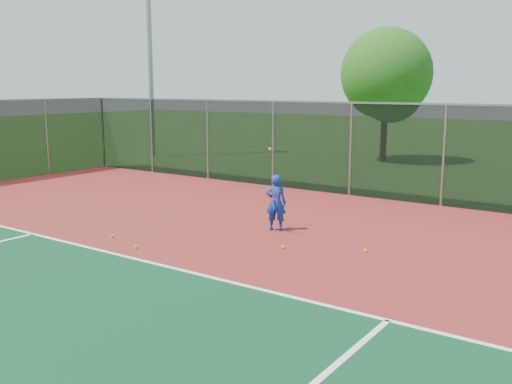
% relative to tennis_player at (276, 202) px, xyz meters
% --- Properties ---
extents(ground, '(120.00, 120.00, 0.00)m').
position_rel_tennis_player_xyz_m(ground, '(2.43, -6.69, -0.72)').
color(ground, '#255418').
rests_on(ground, ground).
extents(court_apron, '(30.00, 20.00, 0.02)m').
position_rel_tennis_player_xyz_m(court_apron, '(2.43, -4.69, -0.71)').
color(court_apron, maroon).
rests_on(court_apron, ground).
extents(fence_back, '(30.00, 0.06, 3.03)m').
position_rel_tennis_player_xyz_m(fence_back, '(2.43, 5.31, 0.84)').
color(fence_back, black).
rests_on(fence_back, court_apron).
extents(tennis_player, '(0.60, 0.66, 2.03)m').
position_rel_tennis_player_xyz_m(tennis_player, '(0.00, 0.00, 0.00)').
color(tennis_player, '#1235AC').
rests_on(tennis_player, court_apron).
extents(practice_ball_0, '(0.07, 0.07, 0.07)m').
position_rel_tennis_player_xyz_m(practice_ball_0, '(-2.77, -2.79, -0.67)').
color(practice_ball_0, '#CAD618').
rests_on(practice_ball_0, court_apron).
extents(practice_ball_1, '(0.07, 0.07, 0.07)m').
position_rel_tennis_player_xyz_m(practice_ball_1, '(1.02, -1.28, -0.67)').
color(practice_ball_1, '#CAD618').
rests_on(practice_ball_1, court_apron).
extents(practice_ball_2, '(0.07, 0.07, 0.07)m').
position_rel_tennis_player_xyz_m(practice_ball_2, '(-1.64, -3.11, -0.67)').
color(practice_ball_2, '#CAD618').
rests_on(practice_ball_2, court_apron).
extents(practice_ball_3, '(0.07, 0.07, 0.07)m').
position_rel_tennis_player_xyz_m(practice_ball_3, '(-7.52, 3.70, -0.67)').
color(practice_ball_3, '#CAD618').
rests_on(practice_ball_3, court_apron).
extents(practice_ball_4, '(0.07, 0.07, 0.07)m').
position_rel_tennis_player_xyz_m(practice_ball_4, '(2.62, -0.50, -0.67)').
color(practice_ball_4, '#CAD618').
rests_on(practice_ball_4, court_apron).
extents(floodlight_nw, '(0.90, 0.40, 12.87)m').
position_rel_tennis_player_xyz_m(floodlight_nw, '(-13.67, 9.44, 6.50)').
color(floodlight_nw, gray).
rests_on(floodlight_nw, ground).
extents(tree_back_left, '(4.25, 4.25, 6.25)m').
position_rel_tennis_player_xyz_m(tree_back_left, '(-3.01, 14.10, 3.20)').
color(tree_back_left, '#331E12').
rests_on(tree_back_left, ground).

